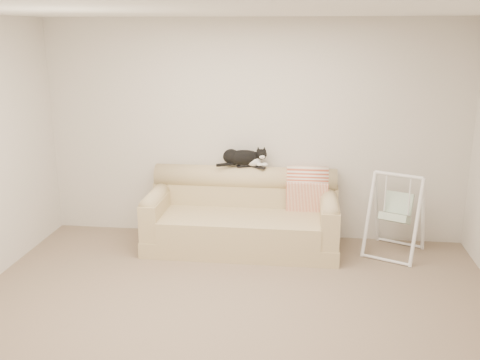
% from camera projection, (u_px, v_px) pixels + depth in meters
% --- Properties ---
extents(ground_plane, '(5.00, 5.00, 0.00)m').
position_uv_depth(ground_plane, '(231.00, 315.00, 4.76)').
color(ground_plane, '#78644F').
rests_on(ground_plane, ground).
extents(room_shell, '(5.04, 4.04, 2.60)m').
position_uv_depth(room_shell, '(230.00, 148.00, 4.35)').
color(room_shell, beige).
rests_on(room_shell, ground).
extents(sofa, '(2.20, 0.93, 0.90)m').
position_uv_depth(sofa, '(242.00, 217.00, 6.22)').
color(sofa, tan).
rests_on(sofa, ground).
extents(remote_a, '(0.19, 0.11, 0.03)m').
position_uv_depth(remote_a, '(244.00, 166.00, 6.30)').
color(remote_a, black).
rests_on(remote_a, sofa).
extents(remote_b, '(0.17, 0.13, 0.02)m').
position_uv_depth(remote_b, '(259.00, 167.00, 6.25)').
color(remote_b, black).
rests_on(remote_b, sofa).
extents(tuxedo_cat, '(0.60, 0.29, 0.24)m').
position_uv_depth(tuxedo_cat, '(244.00, 157.00, 6.28)').
color(tuxedo_cat, black).
rests_on(tuxedo_cat, sofa).
extents(throw_blanket, '(0.48, 0.38, 0.58)m').
position_uv_depth(throw_blanket, '(307.00, 183.00, 6.26)').
color(throw_blanket, '#BA4526').
rests_on(throw_blanket, sofa).
extents(baby_swing, '(0.77, 0.79, 0.94)m').
position_uv_depth(baby_swing, '(396.00, 214.00, 5.98)').
color(baby_swing, white).
rests_on(baby_swing, ground).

